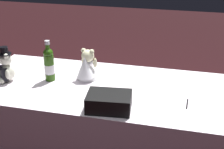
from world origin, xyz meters
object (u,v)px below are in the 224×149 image
Objects in this scene: teddy_bear_groom at (6,68)px; teddy_bear_bride at (87,67)px; gift_case_black at (109,102)px; signing_pen at (187,103)px; champagne_bottle at (49,64)px.

teddy_bear_bride is (0.58, 0.18, -0.01)m from teddy_bear_groom.
teddy_bear_bride is 0.48m from gift_case_black.
teddy_bear_groom is at bearing -162.82° from teddy_bear_bride.
teddy_bear_bride is at bearing 17.18° from teddy_bear_groom.
teddy_bear_groom is 0.88m from gift_case_black.
teddy_bear_bride is 0.79m from signing_pen.
gift_case_black is (-0.49, -0.18, 0.05)m from signing_pen.
teddy_bear_groom is 0.86× the size of champagne_bottle.
champagne_bottle reaches higher than teddy_bear_bride.
champagne_bottle is at bearing 16.75° from teddy_bear_groom.
teddy_bear_groom is 0.61m from teddy_bear_bride.
signing_pen is at bearing -1.48° from teddy_bear_groom.
teddy_bear_groom reaches higher than teddy_bear_bride.
champagne_bottle is 0.63m from gift_case_black.
champagne_bottle is (0.31, 0.09, 0.03)m from teddy_bear_groom.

